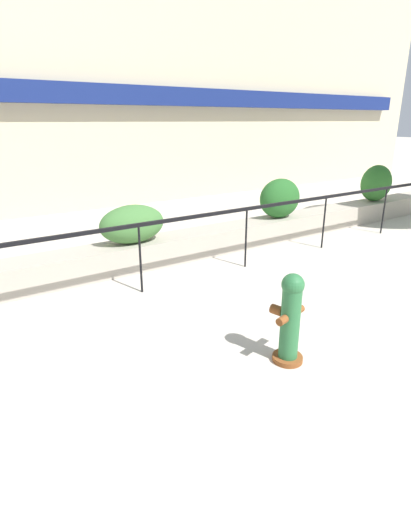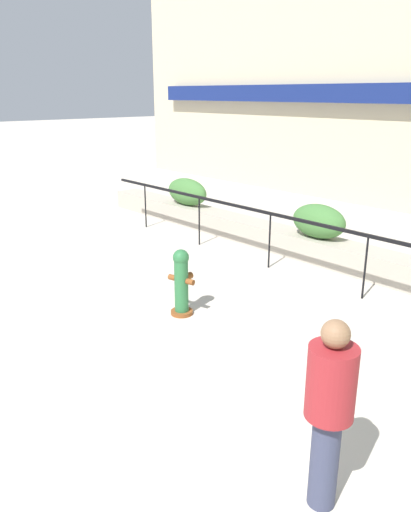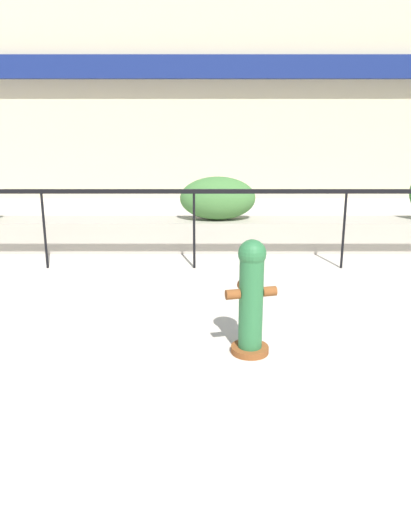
% 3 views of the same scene
% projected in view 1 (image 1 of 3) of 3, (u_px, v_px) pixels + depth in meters
% --- Properties ---
extents(building_facade, '(30.00, 1.36, 8.00)m').
position_uv_depth(building_facade, '(100.00, 73.00, 11.91)').
color(building_facade, beige).
rests_on(building_facade, ground).
extents(planter_wall_low, '(18.00, 0.70, 0.50)m').
position_uv_depth(planter_wall_low, '(212.00, 240.00, 8.40)').
color(planter_wall_low, '#ADA393').
rests_on(planter_wall_low, ground).
extents(fence_railing_segment, '(15.00, 0.05, 1.15)m').
position_uv_depth(fence_railing_segment, '(247.00, 214.00, 7.28)').
color(fence_railing_segment, black).
rests_on(fence_railing_segment, ground).
extents(hedge_bush_1, '(1.23, 0.68, 0.70)m').
position_uv_depth(hedge_bush_1, '(132.00, 224.00, 7.27)').
color(hedge_bush_1, '#427538').
rests_on(hedge_bush_1, planter_wall_low).
extents(hedge_bush_2, '(1.05, 0.70, 0.90)m').
position_uv_depth(hedge_bush_2, '(280.00, 198.00, 9.15)').
color(hedge_bush_2, '#235B23').
rests_on(hedge_bush_2, planter_wall_low).
extents(hedge_bush_3, '(1.07, 0.66, 0.99)m').
position_uv_depth(hedge_bush_3, '(376.00, 183.00, 11.03)').
color(hedge_bush_3, '#2D6B28').
rests_on(hedge_bush_3, planter_wall_low).
extents(fire_hydrant, '(0.48, 0.47, 1.08)m').
position_uv_depth(fire_hydrant, '(290.00, 318.00, 4.47)').
color(fire_hydrant, brown).
rests_on(fire_hydrant, ground).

